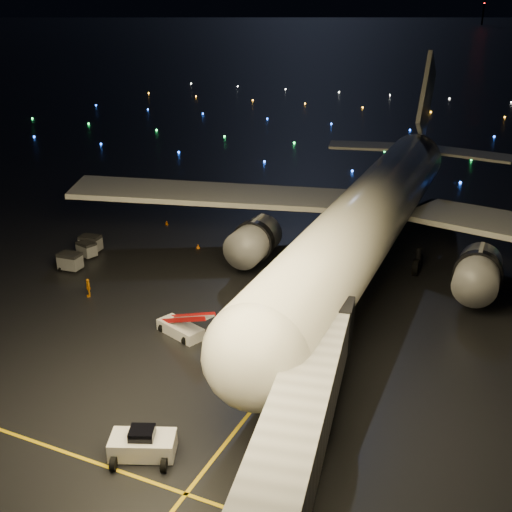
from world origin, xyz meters
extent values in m
plane|color=black|center=(0.00, 300.00, 0.00)|extent=(2000.00, 2000.00, 0.00)
cube|color=#DCAF0A|center=(12.00, 15.00, 0.01)|extent=(0.25, 80.00, 0.02)
cube|color=silver|center=(8.06, -8.22, 0.91)|extent=(4.29, 3.33, 1.81)
imported|color=orange|center=(-8.81, 8.03, 0.88)|extent=(1.06, 0.99, 1.75)
cone|color=orange|center=(4.39, 13.58, 0.25)|extent=(0.58, 0.58, 0.51)
cone|color=orange|center=(-0.16, 24.71, 0.25)|extent=(0.53, 0.53, 0.50)
cone|color=orange|center=(-5.84, 22.79, 0.24)|extent=(0.55, 0.55, 0.48)
cone|color=orange|center=(-13.14, 28.05, 0.26)|extent=(0.59, 0.59, 0.53)
cube|color=gray|center=(-15.73, 17.15, 0.89)|extent=(2.26, 1.70, 1.79)
cube|color=gray|center=(-14.34, 12.20, 0.90)|extent=(2.24, 1.66, 1.80)
cube|color=gray|center=(-15.14, 15.75, 0.82)|extent=(2.21, 1.81, 1.63)
camera|label=1|loc=(27.03, -33.42, 24.99)|focal=45.00mm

